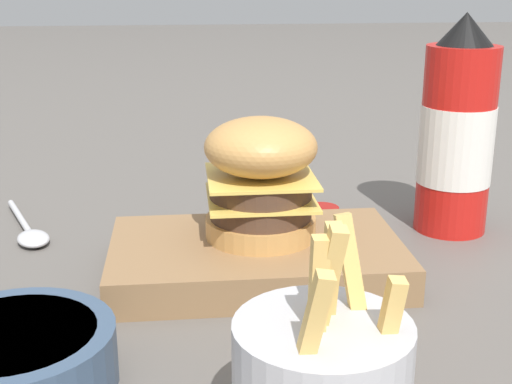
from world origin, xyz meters
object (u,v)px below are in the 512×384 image
(spoon, at_px, (30,234))
(serving_board, at_px, (256,258))
(ketchup_bottle, at_px, (457,135))
(side_bowl, at_px, (14,357))
(fries_basket, at_px, (322,381))
(burger, at_px, (260,176))

(spoon, bearing_deg, serving_board, 41.61)
(ketchup_bottle, distance_m, spoon, 0.48)
(ketchup_bottle, distance_m, side_bowl, 0.51)
(ketchup_bottle, relative_size, fries_basket, 1.61)
(burger, xyz_separation_m, fries_basket, (0.01, -0.28, -0.05))
(serving_board, distance_m, ketchup_bottle, 0.27)
(burger, xyz_separation_m, ketchup_bottle, (0.23, 0.09, 0.02))
(serving_board, bearing_deg, burger, 71.03)
(ketchup_bottle, xyz_separation_m, spoon, (-0.47, 0.02, -0.10))
(burger, distance_m, fries_basket, 0.28)
(side_bowl, height_order, spoon, side_bowl)
(fries_basket, relative_size, spoon, 0.96)
(ketchup_bottle, relative_size, spoon, 1.54)
(burger, xyz_separation_m, side_bowl, (-0.20, -0.19, -0.07))
(serving_board, xyz_separation_m, side_bowl, (-0.19, -0.17, 0.01))
(ketchup_bottle, height_order, spoon, ketchup_bottle)
(burger, height_order, ketchup_bottle, ketchup_bottle)
(side_bowl, distance_m, spoon, 0.30)
(serving_board, distance_m, fries_basket, 0.26)
(fries_basket, bearing_deg, side_bowl, 157.50)
(burger, bearing_deg, serving_board, -108.97)
(burger, distance_m, spoon, 0.28)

